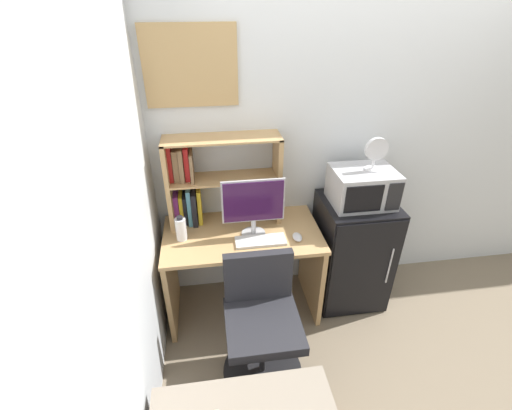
# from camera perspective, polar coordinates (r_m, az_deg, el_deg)

# --- Properties ---
(wall_back) EXTENTS (6.40, 0.04, 2.60)m
(wall_back) POSITION_cam_1_polar(r_m,az_deg,el_deg) (3.13, 22.88, 9.66)
(wall_back) COLOR silver
(wall_back) RESTS_ON ground_plane
(wall_left) EXTENTS (0.04, 4.40, 2.60)m
(wall_left) POSITION_cam_1_polar(r_m,az_deg,el_deg) (1.41, -25.04, -18.21)
(wall_left) COLOR silver
(wall_left) RESTS_ON ground_plane
(desk) EXTENTS (1.17, 0.65, 0.77)m
(desk) POSITION_cam_1_polar(r_m,az_deg,el_deg) (2.81, -2.14, -8.48)
(desk) COLOR tan
(desk) RESTS_ON ground_plane
(hutch_bookshelf) EXTENTS (0.83, 0.24, 0.68)m
(hutch_bookshelf) POSITION_cam_1_polar(r_m,az_deg,el_deg) (2.66, -8.03, 3.93)
(hutch_bookshelf) COLOR tan
(hutch_bookshelf) RESTS_ON desk
(monitor) EXTENTS (0.45, 0.18, 0.45)m
(monitor) POSITION_cam_1_polar(r_m,az_deg,el_deg) (2.50, -0.43, 0.04)
(monitor) COLOR #B7B7BC
(monitor) RESTS_ON desk
(keyboard) EXTENTS (0.36, 0.14, 0.02)m
(keyboard) POSITION_cam_1_polar(r_m,az_deg,el_deg) (2.56, 0.74, -5.76)
(keyboard) COLOR silver
(keyboard) RESTS_ON desk
(computer_mouse) EXTENTS (0.07, 0.11, 0.03)m
(computer_mouse) POSITION_cam_1_polar(r_m,az_deg,el_deg) (2.61, 6.62, -5.10)
(computer_mouse) COLOR silver
(computer_mouse) RESTS_ON desk
(water_bottle) EXTENTS (0.08, 0.08, 0.19)m
(water_bottle) POSITION_cam_1_polar(r_m,az_deg,el_deg) (2.60, -11.89, -3.73)
(water_bottle) COLOR silver
(water_bottle) RESTS_ON desk
(mini_fridge) EXTENTS (0.55, 0.54, 0.94)m
(mini_fridge) POSITION_cam_1_polar(r_m,az_deg,el_deg) (3.07, 15.00, -7.18)
(mini_fridge) COLOR black
(mini_fridge) RESTS_ON ground_plane
(microwave) EXTENTS (0.45, 0.36, 0.27)m
(microwave) POSITION_cam_1_polar(r_m,az_deg,el_deg) (2.76, 16.63, 2.81)
(microwave) COLOR #ADADB2
(microwave) RESTS_ON mini_fridge
(desk_fan) EXTENTS (0.16, 0.11, 0.25)m
(desk_fan) POSITION_cam_1_polar(r_m,az_deg,el_deg) (2.66, 18.60, 7.98)
(desk_fan) COLOR silver
(desk_fan) RESTS_ON microwave
(desk_chair) EXTENTS (0.55, 0.55, 0.89)m
(desk_chair) POSITION_cam_1_polar(r_m,az_deg,el_deg) (2.50, 0.89, -19.02)
(desk_chair) COLOR black
(desk_chair) RESTS_ON ground_plane
(wall_corkboard) EXTENTS (0.61, 0.02, 0.52)m
(wall_corkboard) POSITION_cam_1_polar(r_m,az_deg,el_deg) (2.51, -10.44, 20.93)
(wall_corkboard) COLOR tan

